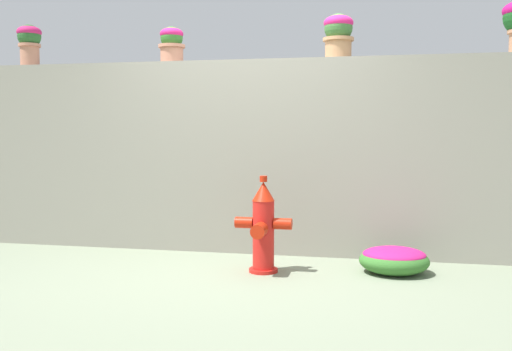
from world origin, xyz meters
TOP-DOWN VIEW (x-y plane):
  - ground_plane at (0.00, 0.00)m, footprint 24.00×24.00m
  - stone_wall at (0.00, 0.93)m, footprint 5.48×0.38m
  - potted_plant_0 at (-2.39, 0.90)m, footprint 0.25×0.25m
  - potted_plant_1 at (-0.81, 0.91)m, footprint 0.27×0.27m
  - potted_plant_2 at (0.84, 0.92)m, footprint 0.29×0.29m
  - fire_hydrant at (0.29, 0.05)m, footprint 0.48×0.38m
  - flower_bush_left at (1.37, 0.25)m, footprint 0.58×0.52m

SIDE VIEW (x-z plane):
  - ground_plane at x=0.00m, z-range 0.00..0.00m
  - flower_bush_left at x=1.37m, z-range 0.00..0.24m
  - fire_hydrant at x=0.29m, z-range -0.03..0.78m
  - stone_wall at x=0.00m, z-range 0.00..1.86m
  - potted_plant_1 at x=-0.81m, z-range 1.88..2.24m
  - potted_plant_2 at x=0.84m, z-range 1.89..2.31m
  - potted_plant_0 at x=-2.39m, z-range 1.91..2.35m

